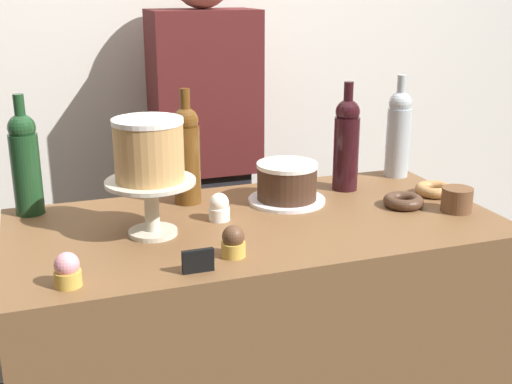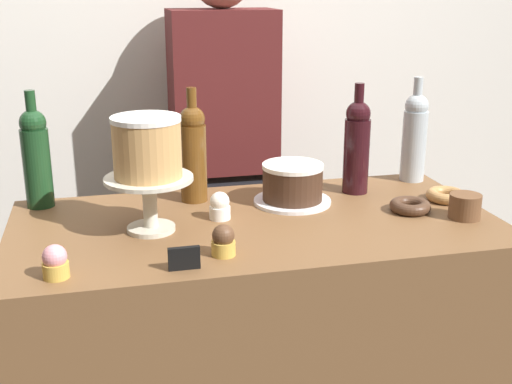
{
  "view_description": "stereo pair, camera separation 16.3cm",
  "coord_description": "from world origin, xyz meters",
  "views": [
    {
      "loc": [
        -0.53,
        -1.53,
        1.49
      ],
      "look_at": [
        0.0,
        0.0,
        0.97
      ],
      "focal_mm": 46.14,
      "sensor_mm": 36.0,
      "label": 1
    },
    {
      "loc": [
        -0.38,
        -1.58,
        1.49
      ],
      "look_at": [
        0.0,
        0.0,
        0.97
      ],
      "focal_mm": 46.14,
      "sensor_mm": 36.0,
      "label": 2
    }
  ],
  "objects": [
    {
      "name": "cupcake_chocolate",
      "position": [
        -0.13,
        -0.2,
        0.92
      ],
      "size": [
        0.06,
        0.06,
        0.07
      ],
      "color": "gold",
      "rests_on": "display_counter"
    },
    {
      "name": "white_layer_cake",
      "position": [
        -0.27,
        -0.01,
        1.1
      ],
      "size": [
        0.17,
        0.17,
        0.15
      ],
      "color": "tan",
      "rests_on": "cake_stand_pedestal"
    },
    {
      "name": "cookie_stack",
      "position": [
        0.54,
        -0.11,
        0.92
      ],
      "size": [
        0.08,
        0.08,
        0.07
      ],
      "color": "brown",
      "rests_on": "display_counter"
    },
    {
      "name": "chocolate_round_cake",
      "position": [
        0.14,
        0.12,
        0.95
      ],
      "size": [
        0.17,
        0.17,
        0.1
      ],
      "color": "#3D2619",
      "rests_on": "silver_serving_platter"
    },
    {
      "name": "barista_figure",
      "position": [
        0.04,
        0.65,
        0.84
      ],
      "size": [
        0.36,
        0.22,
        1.6
      ],
      "color": "black",
      "rests_on": "ground_plane"
    },
    {
      "name": "cake_stand_pedestal",
      "position": [
        -0.27,
        -0.01,
        0.98
      ],
      "size": [
        0.22,
        0.22,
        0.14
      ],
      "color": "beige",
      "rests_on": "display_counter"
    },
    {
      "name": "wine_bottle_green",
      "position": [
        -0.56,
        0.26,
        1.03
      ],
      "size": [
        0.08,
        0.08,
        0.33
      ],
      "color": "#193D1E",
      "rests_on": "display_counter"
    },
    {
      "name": "cupcake_strawberry",
      "position": [
        -0.49,
        -0.24,
        0.92
      ],
      "size": [
        0.06,
        0.06,
        0.07
      ],
      "color": "gold",
      "rests_on": "display_counter"
    },
    {
      "name": "donut_maple",
      "position": [
        0.57,
        0.04,
        0.9
      ],
      "size": [
        0.11,
        0.11,
        0.03
      ],
      "color": "#B27F47",
      "rests_on": "display_counter"
    },
    {
      "name": "wine_bottle_dark_red",
      "position": [
        0.35,
        0.18,
        1.03
      ],
      "size": [
        0.08,
        0.08,
        0.33
      ],
      "color": "black",
      "rests_on": "display_counter"
    },
    {
      "name": "donut_chocolate",
      "position": [
        0.43,
        -0.03,
        0.9
      ],
      "size": [
        0.11,
        0.11,
        0.03
      ],
      "color": "#472D1E",
      "rests_on": "display_counter"
    },
    {
      "name": "price_sign_chalkboard",
      "position": [
        -0.22,
        -0.26,
        0.91
      ],
      "size": [
        0.07,
        0.01,
        0.05
      ],
      "color": "black",
      "rests_on": "display_counter"
    },
    {
      "name": "wine_bottle_amber",
      "position": [
        -0.13,
        0.21,
        1.03
      ],
      "size": [
        0.08,
        0.08,
        0.33
      ],
      "color": "#5B3814",
      "rests_on": "display_counter"
    },
    {
      "name": "cupcake_vanilla",
      "position": [
        -0.09,
        0.04,
        0.92
      ],
      "size": [
        0.06,
        0.06,
        0.07
      ],
      "color": "white",
      "rests_on": "display_counter"
    },
    {
      "name": "wine_bottle_clear",
      "position": [
        0.57,
        0.25,
        1.03
      ],
      "size": [
        0.08,
        0.08,
        0.33
      ],
      "color": "#B2BCC1",
      "rests_on": "display_counter"
    },
    {
      "name": "back_wall",
      "position": [
        0.0,
        0.9,
        1.3
      ],
      "size": [
        6.0,
        0.05,
        2.6
      ],
      "color": "silver",
      "rests_on": "ground_plane"
    },
    {
      "name": "display_counter",
      "position": [
        0.0,
        0.0,
        0.44
      ],
      "size": [
        1.27,
        0.64,
        0.89
      ],
      "color": "brown",
      "rests_on": "ground_plane"
    },
    {
      "name": "silver_serving_platter",
      "position": [
        0.14,
        0.12,
        0.89
      ],
      "size": [
        0.22,
        0.22,
        0.01
      ],
      "color": "white",
      "rests_on": "display_counter"
    }
  ]
}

